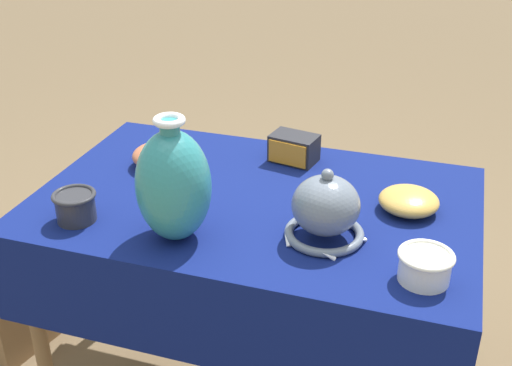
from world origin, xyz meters
The scene contains 9 objects.
display_table centered at (0.00, -0.02, 0.63)m, with size 1.21×0.77×0.70m.
vase_tall_bulbous centered at (-0.13, -0.25, 0.84)m, with size 0.18×0.18×0.32m.
vase_dome_bell centered at (0.22, -0.14, 0.78)m, with size 0.20×0.21×0.19m.
mosaic_tile_box centered at (0.04, 0.26, 0.74)m, with size 0.15×0.12×0.09m.
cup_wide_charcoal centered at (-0.41, -0.26, 0.74)m, with size 0.11×0.11×0.08m.
bowl_shallow_terracotta centered at (-0.34, 0.10, 0.73)m, with size 0.17×0.17×0.07m, color #BC6642.
cup_wide_ivory centered at (0.47, -0.25, 0.74)m, with size 0.13×0.13×0.07m.
bowl_shallow_ochre centered at (0.41, 0.06, 0.73)m, with size 0.16×0.16×0.06m, color gold.
wooden_crate centered at (-0.93, -0.03, 0.14)m, with size 0.42×0.38×0.26m.
Camera 1 is at (0.48, -1.48, 1.56)m, focal length 45.00 mm.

